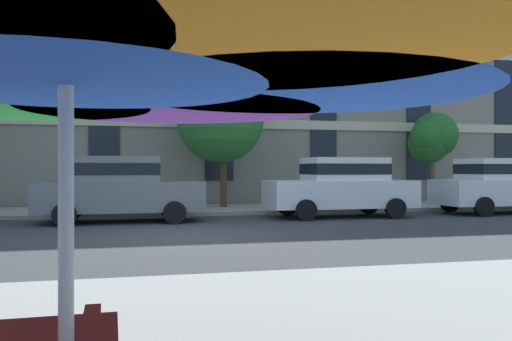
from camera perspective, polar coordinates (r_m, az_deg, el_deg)
name	(u,v)px	position (r m, az deg, el deg)	size (l,w,h in m)	color
ground_plane	(190,238)	(11.32, -7.15, -7.15)	(120.00, 120.00, 0.00)	#38383A
sidewalk_far	(167,210)	(18.06, -9.52, -4.23)	(56.00, 3.60, 0.12)	#9E998E
apartment_building	(155,34)	(26.99, -10.75, 14.22)	(42.53, 12.08, 16.00)	gray
sedan_gray	(119,187)	(14.87, -14.48, -1.74)	(4.40, 1.98, 1.78)	slate
sedan_white	(341,185)	(16.11, 9.14, -1.59)	(4.40, 1.98, 1.78)	silver
sedan_white_midblock	(501,184)	(18.95, 24.86, -1.34)	(4.40, 1.98, 1.78)	silver
street_tree_middle	(220,118)	(18.69, -3.85, 5.64)	(3.06, 3.06, 4.71)	#4C3823
street_tree_right	(431,139)	(21.99, 18.30, 3.27)	(2.03, 1.81, 3.68)	brown
patio_umbrella	(66,25)	(2.25, -19.75, 14.50)	(3.53, 3.27, 2.30)	silver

